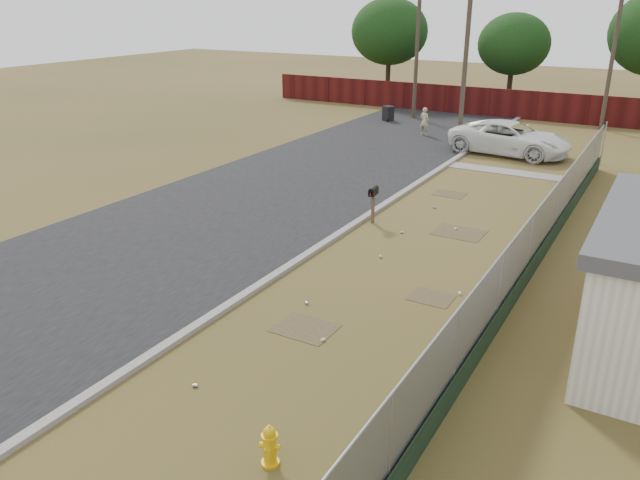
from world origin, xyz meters
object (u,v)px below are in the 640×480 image
Objects in this scene: fire_hydrant at (270,446)px; pickup_truck at (510,138)px; trash_bin at (388,113)px; pedestrian at (425,121)px; mailbox at (373,194)px.

pickup_truck is at bearing 95.18° from fire_hydrant.
fire_hydrant is 0.85× the size of trash_bin.
pedestrian reaches higher than fire_hydrant.
fire_hydrant is at bearing 115.21° from pedestrian.
fire_hydrant is at bearing -72.49° from mailbox.
fire_hydrant is at bearing -69.39° from trash_bin.
fire_hydrant is 12.22m from mailbox.
pedestrian is 4.66m from trash_bin.
pickup_truck is 3.71× the size of pedestrian.
fire_hydrant is 27.41m from pedestrian.
mailbox is 1.41× the size of trash_bin.
pickup_truck is (-2.19, 24.11, 0.44)m from fire_hydrant.
pickup_truck is at bearing 83.21° from mailbox.
pedestrian reaches higher than mailbox.
mailbox is at bearing 107.51° from fire_hydrant.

